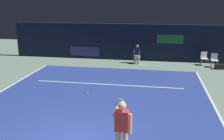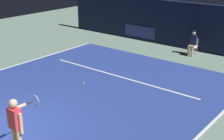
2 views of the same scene
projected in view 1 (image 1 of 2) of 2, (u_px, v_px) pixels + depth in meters
ground_plane at (101, 97)px, 11.75m from camera, size 31.45×31.45×0.00m
court_surface at (101, 97)px, 11.75m from camera, size 9.77×10.14×0.01m
line_sideline_left at (213, 104)px, 10.95m from camera, size 0.10×10.14×0.01m
line_sideline_right at (3, 90)px, 12.55m from camera, size 0.10×10.14×0.01m
line_service at (108, 84)px, 13.44m from camera, size 7.62×0.10×0.01m
back_wall at (123, 42)px, 18.82m from camera, size 16.43×0.33×2.60m
tennis_player at (122, 128)px, 6.85m from camera, size 0.59×0.94×1.73m
line_judge_on_chair at (137, 54)px, 17.80m from camera, size 0.48×0.56×1.32m
courtside_chair_near at (214, 59)px, 16.89m from camera, size 0.45×0.42×0.88m
courtside_chair_far at (204, 58)px, 17.42m from camera, size 0.50×0.48×0.88m
tennis_ball at (87, 94)px, 12.02m from camera, size 0.07×0.07×0.07m
equipment_bag at (222, 67)px, 16.44m from camera, size 0.87×0.42×0.32m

